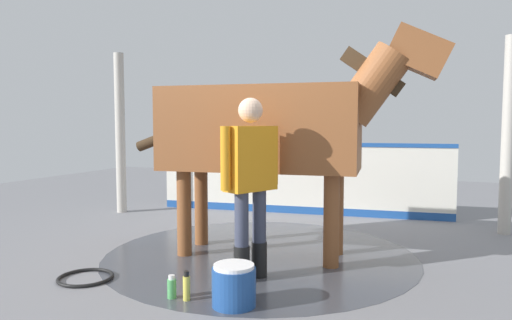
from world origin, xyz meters
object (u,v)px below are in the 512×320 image
(bottle_spray, at_px, (172,288))
(wash_bucket, at_px, (234,285))
(hose_coil, at_px, (85,277))
(handler, at_px, (251,175))
(bottle_shampoo, at_px, (187,287))
(horse, at_px, (271,128))

(bottle_spray, bearing_deg, wash_bucket, -174.56)
(hose_coil, bearing_deg, wash_bucket, 178.50)
(handler, bearing_deg, bottle_shampoo, 93.18)
(handler, relative_size, wash_bucket, 4.77)
(handler, distance_m, bottle_spray, 1.21)
(handler, bearing_deg, horse, -57.12)
(bottle_spray, bearing_deg, horse, -101.52)
(wash_bucket, bearing_deg, handler, -78.55)
(bottle_shampoo, bearing_deg, horse, -96.36)
(bottle_shampoo, bearing_deg, handler, -111.98)
(wash_bucket, relative_size, bottle_shampoo, 1.43)
(wash_bucket, distance_m, hose_coil, 1.58)
(handler, height_order, wash_bucket, handler)
(wash_bucket, height_order, bottle_spray, wash_bucket)
(horse, relative_size, handler, 2.03)
(wash_bucket, xyz_separation_m, bottle_shampoo, (0.41, 0.05, -0.05))
(handler, height_order, bottle_spray, handler)
(horse, distance_m, bottle_shampoo, 2.01)
(bottle_shampoo, distance_m, hose_coil, 1.16)
(bottle_shampoo, xyz_separation_m, bottle_spray, (0.14, 0.00, -0.02))
(handler, xyz_separation_m, bottle_spray, (0.42, 0.70, -0.90))
(bottle_shampoo, bearing_deg, bottle_spray, 1.78)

